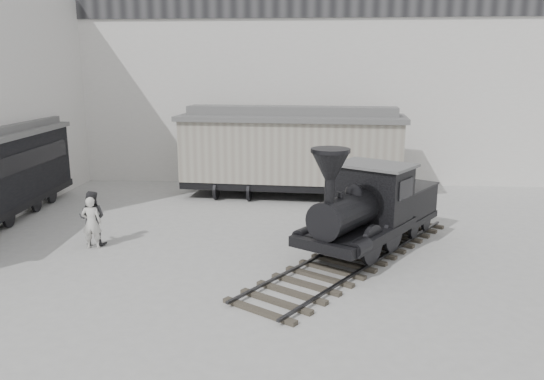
# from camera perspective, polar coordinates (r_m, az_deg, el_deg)

# --- Properties ---
(ground) EXTENTS (90.00, 90.00, 0.00)m
(ground) POSITION_cam_1_polar(r_m,az_deg,el_deg) (13.65, 2.19, -11.66)
(ground) COLOR #9E9E9B
(north_wall) EXTENTS (34.00, 2.51, 11.00)m
(north_wall) POSITION_cam_1_polar(r_m,az_deg,el_deg) (27.39, 3.43, 12.69)
(north_wall) COLOR silver
(north_wall) RESTS_ON ground
(locomotive) EXTENTS (7.21, 9.44, 3.49)m
(locomotive) POSITION_cam_1_polar(r_m,az_deg,el_deg) (16.81, 10.27, -2.41)
(locomotive) COLOR #403931
(locomotive) RESTS_ON ground
(boxcar) EXTENTS (10.10, 3.79, 4.06)m
(boxcar) POSITION_cam_1_polar(r_m,az_deg,el_deg) (23.67, 2.06, 4.33)
(boxcar) COLOR black
(boxcar) RESTS_ON ground
(visitor_a) EXTENTS (0.67, 0.48, 1.71)m
(visitor_a) POSITION_cam_1_polar(r_m,az_deg,el_deg) (17.96, -18.84, -3.35)
(visitor_a) COLOR silver
(visitor_a) RESTS_ON ground
(visitor_b) EXTENTS (0.89, 0.70, 1.82)m
(visitor_b) POSITION_cam_1_polar(r_m,az_deg,el_deg) (18.29, -18.79, -2.88)
(visitor_b) COLOR #353538
(visitor_b) RESTS_ON ground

